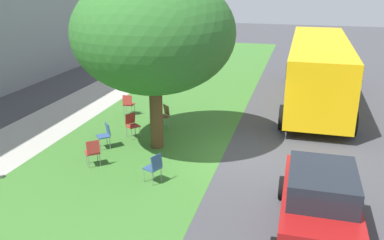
% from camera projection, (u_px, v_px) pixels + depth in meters
% --- Properties ---
extents(ground, '(80.00, 80.00, 0.00)m').
position_uv_depth(ground, '(229.00, 156.00, 13.54)').
color(ground, '#424247').
extents(grass_verge, '(48.00, 6.00, 0.01)m').
position_uv_depth(grass_verge, '(139.00, 146.00, 14.32)').
color(grass_verge, '#3D752D').
rests_on(grass_verge, ground).
extents(sidewalk_strip, '(48.00, 2.80, 0.01)m').
position_uv_depth(sidewalk_strip, '(30.00, 134.00, 15.41)').
color(sidewalk_strip, '#ADA89E').
rests_on(sidewalk_strip, ground).
extents(street_tree, '(5.21, 5.21, 5.82)m').
position_uv_depth(street_tree, '(154.00, 34.00, 12.98)').
color(street_tree, brown).
rests_on(street_tree, ground).
extents(chair_0, '(0.58, 0.58, 0.88)m').
position_uv_depth(chair_0, '(132.00, 123.00, 14.98)').
color(chair_0, '#B7332D').
rests_on(chair_0, ground).
extents(chair_1, '(0.45, 0.44, 0.88)m').
position_uv_depth(chair_1, '(128.00, 103.00, 17.37)').
color(chair_1, '#B7332D').
rests_on(chair_1, ground).
extents(chair_2, '(0.59, 0.59, 0.88)m').
position_uv_depth(chair_2, '(164.00, 114.00, 15.97)').
color(chair_2, brown).
rests_on(chair_2, ground).
extents(chair_3, '(0.55, 0.55, 0.88)m').
position_uv_depth(chair_3, '(154.00, 166.00, 11.62)').
color(chair_3, '#335184').
rests_on(chair_3, ground).
extents(chair_4, '(0.59, 0.59, 0.88)m').
position_uv_depth(chair_4, '(93.00, 151.00, 12.64)').
color(chair_4, '#B7332D').
rests_on(chair_4, ground).
extents(chair_5, '(0.59, 0.59, 0.88)m').
position_uv_depth(chair_5, '(105.00, 134.00, 14.01)').
color(chair_5, '#335184').
rests_on(chair_5, ground).
extents(parked_car, '(3.70, 1.92, 1.65)m').
position_uv_depth(parked_car, '(320.00, 201.00, 9.20)').
color(parked_car, maroon).
rests_on(parked_car, ground).
extents(school_bus, '(10.40, 2.80, 2.88)m').
position_uv_depth(school_bus, '(318.00, 65.00, 18.65)').
color(school_bus, yellow).
rests_on(school_bus, ground).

